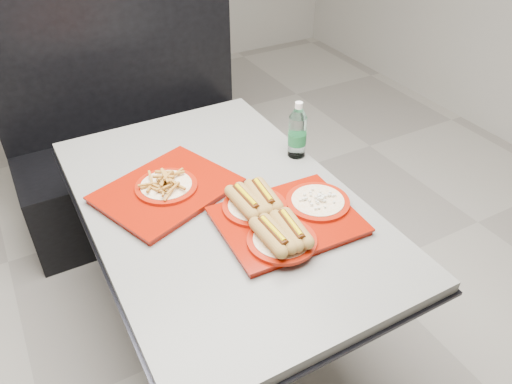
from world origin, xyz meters
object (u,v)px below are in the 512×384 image
water_bottle (297,133)px  diner_table (222,235)px  tray_near (282,217)px  booth_bench (137,145)px  tray_far (167,188)px

water_bottle → diner_table: bearing=-162.5°
tray_near → diner_table: bearing=119.2°
booth_bench → tray_far: (-0.15, -0.96, 0.37)m
diner_table → tray_far: 0.28m
diner_table → water_bottle: size_ratio=6.04×
diner_table → tray_near: 0.32m
tray_far → water_bottle: 0.56m
tray_near → water_bottle: 0.45m
booth_bench → water_bottle: (0.40, -0.97, 0.45)m
booth_bench → tray_near: (0.12, -1.31, 0.38)m
tray_far → booth_bench: bearing=81.1°
booth_bench → tray_far: booth_bench is taller
tray_near → water_bottle: bearing=51.1°
booth_bench → tray_far: bearing=-98.9°
diner_table → water_bottle: water_bottle is taller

